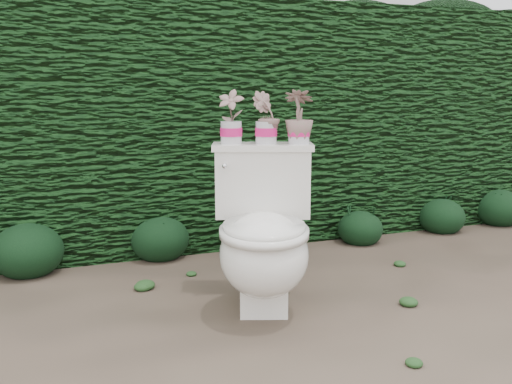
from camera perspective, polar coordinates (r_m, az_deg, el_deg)
name	(u,v)px	position (r m, az deg, el deg)	size (l,w,h in m)	color
ground	(274,317)	(2.72, 1.86, -12.39)	(60.00, 60.00, 0.00)	brown
hedge	(188,123)	(4.03, -6.87, 6.82)	(8.00, 1.00, 1.60)	#174115
house_wall	(152,18)	(8.51, -10.40, 16.78)	(8.00, 3.50, 4.00)	silver
toilet	(264,238)	(2.69, 0.76, -4.60)	(0.66, 0.79, 0.78)	white
potted_plant_left	(231,118)	(2.84, -2.51, 7.40)	(0.13, 0.09, 0.25)	#288337
potted_plant_center	(266,119)	(2.84, 1.02, 7.32)	(0.13, 0.11, 0.24)	#288337
potted_plant_right	(299,118)	(2.85, 4.34, 7.37)	(0.14, 0.14, 0.25)	#288337
liriope_clump_2	(27,246)	(3.51, -21.92, -5.05)	(0.40, 0.40, 0.32)	black
liriope_clump_3	(159,234)	(3.61, -9.63, -4.20)	(0.37, 0.37, 0.30)	black
liriope_clump_4	(262,227)	(3.65, 0.59, -3.50)	(0.43, 0.43, 0.35)	black
liriope_clump_5	(360,225)	(3.97, 10.40, -3.24)	(0.31, 0.31, 0.25)	black
liriope_clump_6	(442,213)	(4.42, 18.10, -2.02)	(0.34, 0.34, 0.27)	black
liriope_clump_7	(499,205)	(4.81, 23.16, -1.19)	(0.37, 0.37, 0.30)	black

